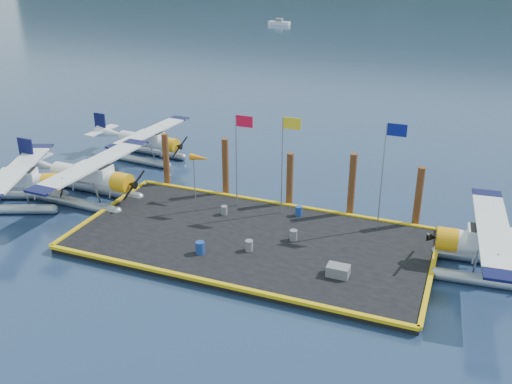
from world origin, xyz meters
TOP-DOWN VIEW (x-y plane):
  - ground at (0.00, 0.00)m, footprint 4000.00×4000.00m
  - dock at (0.00, 0.00)m, footprint 20.00×10.00m
  - dock_bumpers at (0.00, 0.00)m, footprint 20.25×10.25m
  - seaplane_a at (-16.24, -0.86)m, footprint 9.16×9.69m
  - seaplane_b at (-12.12, 1.60)m, footprint 9.47×10.43m
  - seaplane_c at (-12.83, 9.89)m, footprint 8.29×9.15m
  - seaplane_d at (13.00, 1.54)m, footprint 9.25×10.21m
  - drum_0 at (-2.70, 2.28)m, footprint 0.40×0.40m
  - drum_1 at (0.44, -1.35)m, footprint 0.43×0.43m
  - drum_2 at (2.33, 0.69)m, footprint 0.44×0.44m
  - drum_3 at (-1.92, -2.61)m, footprint 0.49×0.49m
  - drum_5 at (1.64, 3.81)m, footprint 0.43×0.43m
  - crate at (5.60, -2.08)m, footprint 1.13×0.75m
  - flagpole_red at (-2.29, 3.80)m, footprint 1.14×0.08m
  - flagpole_yellow at (0.70, 3.80)m, footprint 1.14×0.08m
  - flagpole_blue at (6.70, 3.80)m, footprint 1.14×0.08m
  - windsock at (-5.03, 3.80)m, footprint 1.40×0.44m
  - piling_0 at (-8.50, 5.40)m, footprint 0.44×0.44m
  - piling_1 at (-4.00, 5.40)m, footprint 0.44×0.44m
  - piling_2 at (0.50, 5.40)m, footprint 0.44×0.44m
  - piling_3 at (4.50, 5.40)m, footprint 0.44×0.44m
  - piling_4 at (8.50, 5.40)m, footprint 0.44×0.44m

SIDE VIEW (x-z plane):
  - ground at x=0.00m, z-range 0.00..0.00m
  - dock at x=0.00m, z-range 0.00..0.40m
  - dock_bumpers at x=0.00m, z-range 0.40..0.58m
  - drum_0 at x=-2.70m, z-range 0.40..0.96m
  - crate at x=5.60m, z-range 0.40..0.97m
  - drum_5 at x=1.64m, z-range 0.40..1.01m
  - drum_1 at x=0.44m, z-range 0.40..1.01m
  - drum_2 at x=2.33m, z-range 0.40..1.01m
  - drum_3 at x=-1.92m, z-range 0.40..1.09m
  - seaplane_c at x=-12.83m, z-range -0.21..3.03m
  - seaplane_a at x=-16.24m, z-range -0.23..3.28m
  - seaplane_d at x=13.00m, z-range -0.23..3.38m
  - seaplane_b at x=-12.12m, z-range -0.24..3.47m
  - piling_2 at x=0.50m, z-range 0.00..3.80m
  - piling_0 at x=-8.50m, z-range 0.00..4.00m
  - piling_4 at x=8.50m, z-range 0.00..4.00m
  - piling_1 at x=-4.00m, z-range 0.00..4.20m
  - piling_3 at x=4.50m, z-range 0.00..4.30m
  - windsock at x=-5.03m, z-range 1.67..4.79m
  - flagpole_red at x=-2.29m, z-range 1.40..7.40m
  - flagpole_yellow at x=0.70m, z-range 1.41..7.61m
  - flagpole_blue at x=6.70m, z-range 1.44..7.94m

